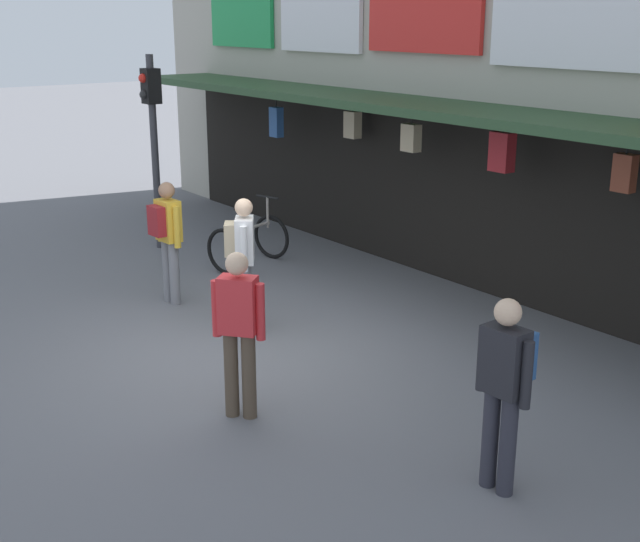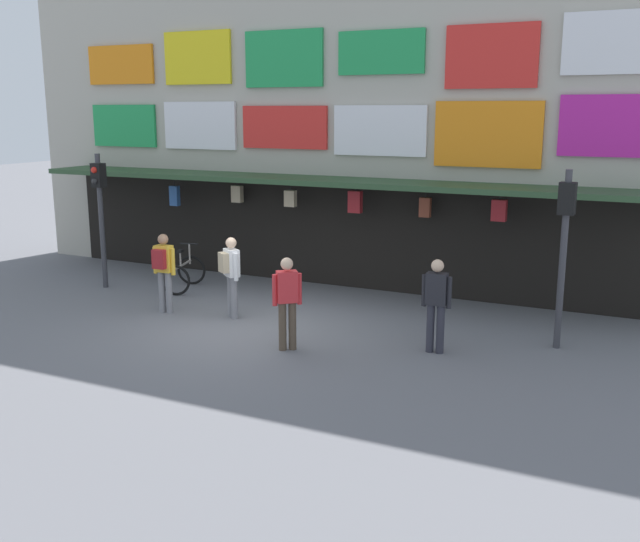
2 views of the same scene
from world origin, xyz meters
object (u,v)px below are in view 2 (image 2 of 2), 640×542
Objects in this scene: traffic_light_near at (100,199)px; traffic_light_far at (565,231)px; pedestrian_in_green at (287,296)px; pedestrian_in_white at (231,271)px; pedestrian_in_black at (437,298)px; pedestrian_in_yellow at (164,267)px; bicycle_parked at (184,274)px.

traffic_light_far is (10.50, 0.02, 0.00)m from traffic_light_near.
pedestrian_in_green is (-4.33, -2.20, -1.16)m from traffic_light_far.
pedestrian_in_green is at bearing -153.11° from traffic_light_far.
pedestrian_in_white is 2.37m from pedestrian_in_green.
pedestrian_in_white is at bearing 176.45° from pedestrian_in_black.
traffic_light_far is at bearing 8.71° from pedestrian_in_yellow.
traffic_light_far is at bearing -4.08° from bicycle_parked.
traffic_light_near is 10.50m from traffic_light_far.
traffic_light_near reaches higher than bicycle_parked.
bicycle_parked is 0.78× the size of pedestrian_in_white.
pedestrian_in_yellow and pedestrian_in_green have the same top height.
pedestrian_in_black is (8.60, -1.17, -1.16)m from traffic_light_near.
traffic_light_near reaches higher than pedestrian_in_white.
pedestrian_in_yellow is at bearing -23.51° from traffic_light_near.
pedestrian_in_yellow is (2.70, -1.18, -1.16)m from traffic_light_near.
pedestrian_in_white is at bearing -171.73° from traffic_light_far.
traffic_light_far is at bearing 0.11° from traffic_light_near.
traffic_light_near is 2.43× the size of bicycle_parked.
pedestrian_in_black is (4.42, -0.27, 0.00)m from pedestrian_in_white.
traffic_light_near is 1.90× the size of pedestrian_in_black.
traffic_light_near is 4.43m from pedestrian_in_white.
pedestrian_in_black is at bearing 22.46° from pedestrian_in_green.
bicycle_parked is at bearing 18.92° from traffic_light_near.
pedestrian_in_yellow is 1.00× the size of pedestrian_in_green.
pedestrian_in_white is at bearing 10.56° from pedestrian_in_yellow.
pedestrian_in_black reaches higher than bicycle_parked.
pedestrian_in_white and pedestrian_in_black have the same top height.
pedestrian_in_green is at bearing -19.44° from traffic_light_near.
pedestrian_in_white is at bearing -33.47° from bicycle_parked.
traffic_light_near reaches higher than pedestrian_in_green.
traffic_light_far is 2.53m from pedestrian_in_black.
traffic_light_far is at bearing 32.07° from pedestrian_in_black.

